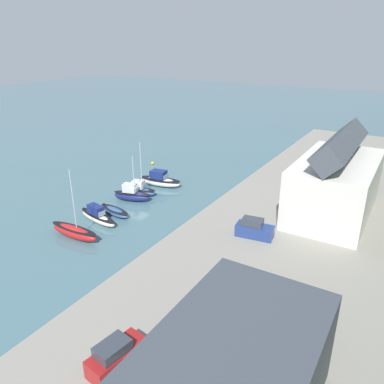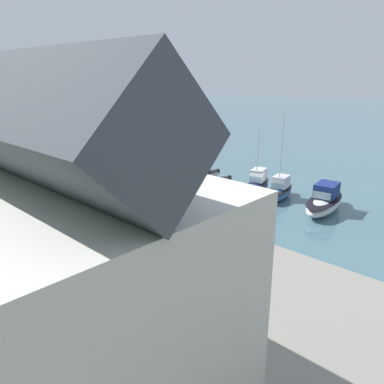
{
  "view_description": "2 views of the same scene",
  "coord_description": "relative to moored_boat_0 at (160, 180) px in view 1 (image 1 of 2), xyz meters",
  "views": [
    {
      "loc": [
        40.23,
        33.91,
        22.56
      ],
      "look_at": [
        -2.0,
        8.28,
        2.44
      ],
      "focal_mm": 35.0,
      "sensor_mm": 36.0,
      "label": 1
    },
    {
      "loc": [
        -20.16,
        31.21,
        12.08
      ],
      "look_at": [
        0.35,
        9.43,
        2.66
      ],
      "focal_mm": 35.0,
      "sensor_mm": 36.0,
      "label": 2
    }
  ],
  "objects": [
    {
      "name": "ground_plane",
      "position": [
        6.77,
        0.78,
        -0.95
      ],
      "size": [
        320.0,
        320.0,
        0.0
      ],
      "primitive_type": "plane",
      "color": "#476B75"
    },
    {
      "name": "moored_boat_3",
      "position": [
        12.42,
        1.14,
        -0.43
      ],
      "size": [
        2.54,
        5.58,
        0.96
      ],
      "rotation": [
        0.0,
        0.0,
        -0.17
      ],
      "color": "#33568E",
      "rests_on": "ground_plane"
    },
    {
      "name": "moored_boat_0",
      "position": [
        0.0,
        0.0,
        0.0
      ],
      "size": [
        3.41,
        7.44,
        2.61
      ],
      "rotation": [
        0.0,
        0.0,
        0.13
      ],
      "color": "silver",
      "rests_on": "ground_plane"
    },
    {
      "name": "mooring_buoy_1",
      "position": [
        -8.55,
        -8.03,
        -0.66
      ],
      "size": [
        0.58,
        0.58,
        0.58
      ],
      "color": "yellow",
      "rests_on": "ground_plane"
    },
    {
      "name": "moored_boat_1",
      "position": [
        4.9,
        -0.41,
        -0.09
      ],
      "size": [
        2.76,
        5.46,
        8.53
      ],
      "rotation": [
        0.0,
        0.0,
        0.19
      ],
      "color": "#33568E",
      "rests_on": "ground_plane"
    },
    {
      "name": "parked_car_2",
      "position": [
        33.18,
        20.3,
        1.73
      ],
      "size": [
        4.42,
        2.4,
        2.16
      ],
      "rotation": [
        0.0,
        0.0,
        1.42
      ],
      "color": "maroon",
      "rests_on": "quay_promenade"
    },
    {
      "name": "moored_boat_4",
      "position": [
        15.21,
        0.69,
        -0.13
      ],
      "size": [
        2.8,
        7.11,
        2.31
      ],
      "rotation": [
        0.0,
        0.0,
        -0.18
      ],
      "color": "white",
      "rests_on": "ground_plane"
    },
    {
      "name": "person_on_quay",
      "position": [
        -24.38,
        18.78,
        1.92
      ],
      "size": [
        0.4,
        0.4,
        2.14
      ],
      "color": "#232838",
      "rests_on": "quay_promenade"
    },
    {
      "name": "quay_promenade",
      "position": [
        6.77,
        26.11,
        -0.07
      ],
      "size": [
        110.42,
        26.86,
        1.77
      ],
      "color": "gray",
      "rests_on": "ground_plane"
    },
    {
      "name": "yacht_club_building",
      "position": [
        32.68,
        28.76,
        4.06
      ],
      "size": [
        12.51,
        8.1,
        6.49
      ],
      "color": "#3D424C",
      "rests_on": "quay_promenade"
    },
    {
      "name": "moored_boat_2",
      "position": [
        7.34,
        0.01,
        0.05
      ],
      "size": [
        3.36,
        6.04,
        7.0
      ],
      "rotation": [
        0.0,
        0.0,
        0.29
      ],
      "color": "navy",
      "rests_on": "ground_plane"
    },
    {
      "name": "parked_car_1",
      "position": [
        -19.37,
        20.6,
        1.73
      ],
      "size": [
        2.16,
        4.34,
        2.16
      ],
      "rotation": [
        0.0,
        0.0,
        0.09
      ],
      "color": "maroon",
      "rests_on": "quay_promenade"
    },
    {
      "name": "moored_boat_5",
      "position": [
        19.9,
        1.39,
        -0.13
      ],
      "size": [
        1.72,
        7.27,
        8.98
      ],
      "rotation": [
        0.0,
        0.0,
        0.02
      ],
      "color": "red",
      "rests_on": "ground_plane"
    },
    {
      "name": "harbor_clubhouse",
      "position": [
        0.08,
        27.34,
        4.97
      ],
      "size": [
        16.92,
        8.87,
        10.98
      ],
      "color": "silver",
      "rests_on": "quay_promenade"
    },
    {
      "name": "parked_car_0",
      "position": [
        11.18,
        21.2,
        1.73
      ],
      "size": [
        2.35,
        4.4,
        2.16
      ],
      "rotation": [
        0.0,
        0.0,
        0.13
      ],
      "color": "navy",
      "rests_on": "quay_promenade"
    }
  ]
}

